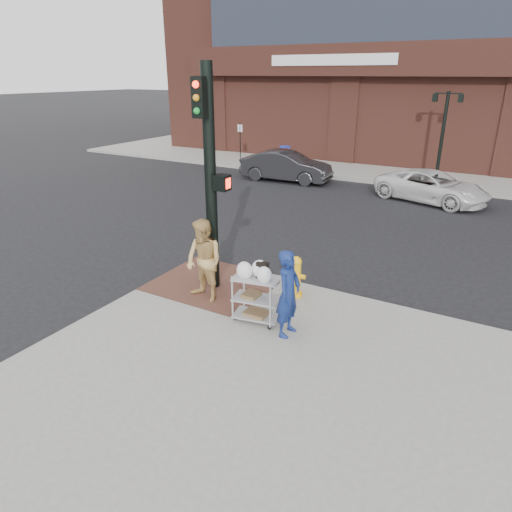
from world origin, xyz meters
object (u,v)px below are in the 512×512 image
Objects in this scene: traffic_signal_pole at (210,175)px; sedan_dark at (286,166)px; woman_blue at (288,294)px; lamp_post at (444,126)px; utility_cart at (257,294)px; fire_hydrant at (296,276)px; pedestrian_tan at (204,261)px; minivan_white at (432,187)px.

sedan_dark is (-3.93, 11.80, -2.11)m from traffic_signal_pole.
woman_blue is at bearing -23.09° from traffic_signal_pole.
woman_blue is at bearing -157.40° from sedan_dark.
traffic_signal_pole reaches higher than lamp_post.
utility_cart is (-0.80, -16.12, -1.88)m from lamp_post.
sedan_dark is at bearing 113.83° from utility_cart.
traffic_signal_pole is at bearing -164.79° from fire_hydrant.
sedan_dark is at bearing 121.27° from pedestrian_tan.
woman_blue is (2.45, -1.05, -1.81)m from traffic_signal_pole.
woman_blue is 1.34× the size of utility_cart.
traffic_signal_pole is 1.14× the size of sedan_dark.
woman_blue reaches higher than utility_cart.
woman_blue reaches higher than sedan_dark.
utility_cart is at bearing -168.98° from minivan_white.
minivan_white is (0.48, 12.32, -0.40)m from woman_blue.
lamp_post is 2.15× the size of pedestrian_tan.
lamp_post is at bearing -65.71° from sedan_dark.
utility_cart is at bearing 79.19° from woman_blue.
utility_cart reaches higher than minivan_white.
minivan_white is (6.87, -0.53, -0.10)m from sedan_dark.
lamp_post is at bearing 23.56° from minivan_white.
woman_blue is at bearing -90.08° from lamp_post.
traffic_signal_pole reaches higher than minivan_white.
lamp_post is at bearing 94.74° from pedestrian_tan.
traffic_signal_pole is 3.22m from woman_blue.
sedan_dark is 12.70m from fire_hydrant.
sedan_dark is at bearing 26.56° from woman_blue.
utility_cart is at bearing 3.36° from pedestrian_tan.
lamp_post is at bearing 0.04° from woman_blue.
lamp_post is 0.89× the size of minivan_white.
fire_hydrant is (0.22, 1.41, -0.10)m from utility_cart.
lamp_post reaches higher than woman_blue.
fire_hydrant is at bearing -156.54° from sedan_dark.
sedan_dark is (-6.39, 12.85, -0.30)m from woman_blue.
traffic_signal_pole is 11.86m from minivan_white.
traffic_signal_pole is 3.84× the size of utility_cart.
lamp_post is 7.51m from sedan_dark.
pedestrian_tan reaches higher than sedan_dark.
minivan_white is 4.63× the size of fire_hydrant.
lamp_post is 0.91× the size of sedan_dark.
lamp_post reaches higher than fire_hydrant.
pedestrian_tan is (-2.27, -15.88, -1.54)m from lamp_post.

